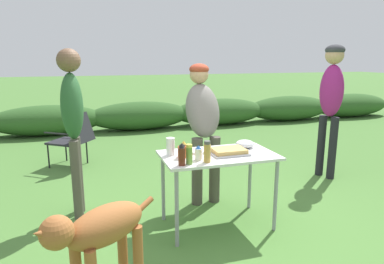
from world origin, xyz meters
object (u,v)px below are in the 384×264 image
spice_jar (207,152)px  dog (100,234)px  relish_jar (189,154)px  mayo_bottle (198,153)px  folding_table (218,162)px  bbq_sauce_bottle (182,155)px  food_tray (229,151)px  standing_person_in_red_jacket (73,115)px  hot_sauce_bottle (182,151)px  standing_person_with_beanie (203,118)px  camp_chair_green_behind_table (73,137)px  paper_cup_stack (171,146)px  mixing_bowl (245,144)px  beer_bottle (184,149)px  plate_stack (196,151)px  standing_person_in_olive_jacket (331,94)px

spice_jar → dog: 1.20m
spice_jar → dog: bearing=-145.8°
relish_jar → mayo_bottle: bearing=38.4°
folding_table → bbq_sauce_bottle: (-0.43, -0.23, 0.17)m
folding_table → relish_jar: size_ratio=6.21×
food_tray → standing_person_in_red_jacket: (-1.42, 0.69, 0.32)m
food_tray → hot_sauce_bottle: size_ratio=2.45×
standing_person_with_beanie → standing_person_in_red_jacket: standing_person_in_red_jacket is taller
folding_table → camp_chair_green_behind_table: (-1.41, 2.43, -0.20)m
paper_cup_stack → dog: size_ratio=0.21×
mixing_bowl → spice_jar: size_ratio=0.98×
mixing_bowl → dog: mixing_bowl is taller
beer_bottle → camp_chair_green_behind_table: bearing=114.3°
mayo_bottle → dog: bearing=-140.9°
plate_stack → mixing_bowl: 0.54m
folding_table → paper_cup_stack: (-0.45, 0.11, 0.16)m
mixing_bowl → bbq_sauce_bottle: 0.87m
paper_cup_stack → mayo_bottle: 0.31m
mixing_bowl → relish_jar: bearing=-152.9°
mayo_bottle → standing_person_in_red_jacket: (-1.08, 0.78, 0.28)m
plate_stack → camp_chair_green_behind_table: bearing=118.2°
plate_stack → beer_bottle: (-0.15, -0.09, 0.06)m
mayo_bottle → standing_person_in_red_jacket: standing_person_in_red_jacket is taller
beer_bottle → standing_person_with_beanie: 0.75m
bbq_sauce_bottle → mayo_bottle: bearing=29.6°
beer_bottle → dog: bearing=-132.1°
mixing_bowl → spice_jar: 0.66m
food_tray → relish_jar: relish_jar is taller
paper_cup_stack → dog: bearing=-126.0°
folding_table → paper_cup_stack: size_ratio=6.56×
mixing_bowl → relish_jar: size_ratio=1.07×
plate_stack → hot_sauce_bottle: hot_sauce_bottle is taller
folding_table → mixing_bowl: size_ratio=5.79×
food_tray → paper_cup_stack: (-0.54, 0.14, 0.06)m
dog → food_tray: bearing=-90.0°
spice_jar → standing_person_in_olive_jacket: (2.17, 1.09, 0.33)m
standing_person_with_beanie → camp_chair_green_behind_table: size_ratio=1.91×
paper_cup_stack → standing_person_with_beanie: standing_person_with_beanie is taller
food_tray → standing_person_with_beanie: size_ratio=0.22×
folding_table → food_tray: food_tray is taller
folding_table → paper_cup_stack: paper_cup_stack is taller
relish_jar → hot_sauce_bottle: 0.20m
hot_sauce_bottle → spice_jar: bearing=-46.9°
standing_person_with_beanie → standing_person_in_olive_jacket: standing_person_in_olive_jacket is taller
folding_table → spice_jar: (-0.19, -0.21, 0.17)m
dog → spice_jar: bearing=-89.6°
mayo_bottle → spice_jar: (0.05, -0.09, 0.03)m
standing_person_with_beanie → camp_chair_green_behind_table: standing_person_with_beanie is taller
folding_table → camp_chair_green_behind_table: 2.81m
standing_person_with_beanie → camp_chair_green_behind_table: 2.36m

